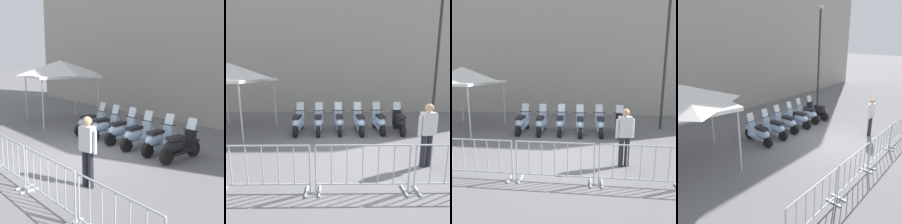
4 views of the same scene
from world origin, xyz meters
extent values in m
plane|color=slate|center=(0.00, 0.00, 0.00)|extent=(120.00, 120.00, 0.00)
cube|color=#9E998E|center=(-1.50, 8.02, 6.75)|extent=(27.96, 7.51, 13.50)
cylinder|color=black|center=(-2.66, 2.64, 0.24)|extent=(0.21, 0.50, 0.48)
cylinder|color=black|center=(-2.46, 1.42, 0.24)|extent=(0.21, 0.50, 0.48)
cube|color=#A8C1E0|center=(-2.56, 2.03, 0.28)|extent=(0.41, 0.90, 0.10)
ellipsoid|color=#A8C1E0|center=(-2.52, 1.75, 0.52)|extent=(0.49, 0.89, 0.40)
cube|color=black|center=(-2.52, 1.78, 0.74)|extent=(0.37, 0.64, 0.10)
cube|color=#A8C1E0|center=(-2.63, 2.46, 0.55)|extent=(0.36, 0.19, 0.60)
cylinder|color=black|center=(-2.63, 2.46, 0.88)|extent=(0.56, 0.12, 0.04)
cube|color=silver|center=(-2.64, 2.51, 1.06)|extent=(0.34, 0.19, 0.35)
cube|color=#A8C1E0|center=(-2.66, 2.64, 0.51)|extent=(0.25, 0.35, 0.06)
cylinder|color=black|center=(-1.85, 2.78, 0.24)|extent=(0.24, 0.50, 0.48)
cylinder|color=black|center=(-1.58, 1.57, 0.24)|extent=(0.24, 0.50, 0.48)
cube|color=#A8C1E0|center=(-1.71, 2.18, 0.28)|extent=(0.46, 0.91, 0.10)
ellipsoid|color=#A8C1E0|center=(-1.65, 1.90, 0.52)|extent=(0.53, 0.90, 0.40)
cube|color=black|center=(-1.66, 1.93, 0.74)|extent=(0.40, 0.65, 0.10)
cube|color=#A8C1E0|center=(-1.81, 2.60, 0.55)|extent=(0.36, 0.21, 0.60)
cylinder|color=black|center=(-1.81, 2.60, 0.88)|extent=(0.55, 0.16, 0.04)
cube|color=silver|center=(-1.82, 2.65, 1.06)|extent=(0.34, 0.21, 0.35)
cube|color=#A8C1E0|center=(-1.85, 2.78, 0.51)|extent=(0.26, 0.36, 0.06)
cylinder|color=black|center=(-1.03, 3.01, 0.24)|extent=(0.24, 0.50, 0.48)
cylinder|color=black|center=(-0.75, 1.80, 0.24)|extent=(0.24, 0.50, 0.48)
cube|color=#A8C1E0|center=(-0.89, 2.41, 0.28)|extent=(0.47, 0.91, 0.10)
ellipsoid|color=#A8C1E0|center=(-0.82, 2.13, 0.52)|extent=(0.54, 0.90, 0.40)
cube|color=black|center=(-0.83, 2.16, 0.74)|extent=(0.41, 0.65, 0.10)
cube|color=#A8C1E0|center=(-0.98, 2.83, 0.55)|extent=(0.36, 0.21, 0.60)
cylinder|color=black|center=(-0.98, 2.83, 0.88)|extent=(0.55, 0.16, 0.04)
cube|color=silver|center=(-1.00, 2.88, 1.06)|extent=(0.34, 0.21, 0.35)
cube|color=#A8C1E0|center=(-1.03, 3.01, 0.51)|extent=(0.27, 0.36, 0.06)
cylinder|color=black|center=(-0.19, 3.12, 0.24)|extent=(0.25, 0.50, 0.48)
cylinder|color=black|center=(0.12, 1.91, 0.24)|extent=(0.25, 0.50, 0.48)
cube|color=#A8C1E0|center=(-0.04, 2.52, 0.28)|extent=(0.48, 0.91, 0.10)
ellipsoid|color=#A8C1E0|center=(0.03, 2.24, 0.52)|extent=(0.55, 0.90, 0.40)
cube|color=black|center=(0.03, 2.27, 0.74)|extent=(0.42, 0.65, 0.10)
cube|color=#A8C1E0|center=(-0.14, 2.94, 0.55)|extent=(0.36, 0.22, 0.60)
cylinder|color=black|center=(-0.14, 2.94, 0.88)|extent=(0.55, 0.17, 0.04)
cube|color=silver|center=(-0.15, 2.98, 1.06)|extent=(0.34, 0.21, 0.35)
cube|color=#A8C1E0|center=(-0.19, 3.12, 0.51)|extent=(0.27, 0.36, 0.06)
cylinder|color=black|center=(0.64, 3.36, 0.24)|extent=(0.25, 0.50, 0.48)
cylinder|color=black|center=(0.94, 2.16, 0.24)|extent=(0.25, 0.50, 0.48)
cube|color=#A8C1E0|center=(0.79, 2.76, 0.28)|extent=(0.48, 0.91, 0.10)
ellipsoid|color=#A8C1E0|center=(0.86, 2.49, 0.52)|extent=(0.55, 0.90, 0.40)
cube|color=black|center=(0.85, 2.52, 0.74)|extent=(0.42, 0.65, 0.10)
cube|color=#A8C1E0|center=(0.69, 3.18, 0.55)|extent=(0.36, 0.22, 0.60)
cylinder|color=black|center=(0.69, 3.18, 0.88)|extent=(0.55, 0.17, 0.04)
cube|color=silver|center=(0.67, 3.23, 1.06)|extent=(0.34, 0.21, 0.35)
cube|color=#A8C1E0|center=(0.64, 3.36, 0.51)|extent=(0.27, 0.36, 0.06)
cylinder|color=black|center=(1.56, 3.47, 0.24)|extent=(0.20, 0.49, 0.48)
cylinder|color=black|center=(1.73, 2.24, 0.24)|extent=(0.20, 0.49, 0.48)
cube|color=black|center=(1.64, 2.86, 0.28)|extent=(0.40, 0.90, 0.10)
ellipsoid|color=black|center=(1.68, 2.58, 0.52)|extent=(0.47, 0.88, 0.40)
cube|color=black|center=(1.68, 2.61, 0.74)|extent=(0.36, 0.63, 0.10)
cube|color=black|center=(1.58, 3.29, 0.55)|extent=(0.36, 0.19, 0.60)
cylinder|color=black|center=(1.58, 3.29, 0.88)|extent=(0.56, 0.11, 0.04)
cube|color=silver|center=(1.58, 3.34, 1.06)|extent=(0.34, 0.18, 0.35)
cube|color=black|center=(1.56, 3.47, 0.51)|extent=(0.24, 0.34, 0.06)
cube|color=#B2B5B7|center=(-0.81, -2.12, 0.02)|extent=(0.12, 0.44, 0.04)
cylinder|color=#B2B5B7|center=(-0.73, -2.11, 0.53)|extent=(0.04, 0.04, 1.05)
cylinder|color=#B2B5B7|center=(-1.71, -2.29, 1.05)|extent=(1.95, 0.40, 0.04)
cylinder|color=#B2B5B7|center=(-1.71, -2.29, 0.18)|extent=(1.95, 0.40, 0.04)
cylinder|color=#B2B5B7|center=(-2.36, -2.41, 0.61)|extent=(0.02, 0.02, 0.87)
cylinder|color=#B2B5B7|center=(-2.03, -2.35, 0.61)|extent=(0.02, 0.02, 0.87)
cylinder|color=#B2B5B7|center=(-1.71, -2.29, 0.61)|extent=(0.02, 0.02, 0.87)
cylinder|color=#B2B5B7|center=(-1.38, -2.23, 0.61)|extent=(0.02, 0.02, 0.87)
cylinder|color=#B2B5B7|center=(-1.06, -2.17, 0.61)|extent=(0.02, 0.02, 0.87)
cube|color=#B2B5B7|center=(-0.54, -2.07, 0.02)|extent=(0.12, 0.44, 0.04)
cube|color=#B2B5B7|center=(1.25, -1.74, 0.02)|extent=(0.12, 0.44, 0.04)
cylinder|color=#B2B5B7|center=(-0.62, -2.08, 0.53)|extent=(0.04, 0.04, 1.05)
cylinder|color=#B2B5B7|center=(1.33, -1.72, 0.53)|extent=(0.04, 0.04, 1.05)
cylinder|color=#B2B5B7|center=(0.36, -1.90, 1.05)|extent=(1.95, 0.40, 0.04)
cylinder|color=#B2B5B7|center=(0.36, -1.90, 0.18)|extent=(1.95, 0.40, 0.04)
cylinder|color=#B2B5B7|center=(-0.29, -2.02, 0.61)|extent=(0.02, 0.02, 0.87)
cylinder|color=#B2B5B7|center=(0.03, -1.96, 0.61)|extent=(0.02, 0.02, 0.87)
cylinder|color=#B2B5B7|center=(0.36, -1.90, 0.61)|extent=(0.02, 0.02, 0.87)
cylinder|color=#B2B5B7|center=(0.68, -1.84, 0.61)|extent=(0.02, 0.02, 0.87)
cylinder|color=#B2B5B7|center=(1.00, -1.78, 0.61)|extent=(0.02, 0.02, 0.87)
cube|color=#B2B5B7|center=(1.52, -1.68, 0.02)|extent=(0.12, 0.44, 0.04)
cylinder|color=#B2B5B7|center=(1.45, -1.70, 0.53)|extent=(0.04, 0.04, 1.05)
cylinder|color=#B2B5B7|center=(2.42, -1.52, 1.05)|extent=(1.95, 0.40, 0.04)
cylinder|color=#B2B5B7|center=(2.42, -1.52, 0.18)|extent=(1.95, 0.40, 0.04)
cylinder|color=#B2B5B7|center=(1.77, -1.64, 0.61)|extent=(0.02, 0.02, 0.87)
cylinder|color=#B2B5B7|center=(2.10, -1.58, 0.61)|extent=(0.02, 0.02, 0.87)
cylinder|color=#B2B5B7|center=(2.42, -1.52, 0.61)|extent=(0.02, 0.02, 0.87)
cylinder|color=#B2B5B7|center=(2.74, -1.46, 0.61)|extent=(0.02, 0.02, 0.87)
cylinder|color=#B2B5B7|center=(3.07, -1.39, 0.61)|extent=(0.02, 0.02, 0.87)
cylinder|color=#2D332D|center=(3.42, 4.52, 3.00)|extent=(0.12, 0.12, 5.99)
cylinder|color=#23232D|center=(2.06, -0.36, 0.45)|extent=(0.14, 0.14, 0.90)
cylinder|color=#23232D|center=(1.89, -0.42, 0.45)|extent=(0.14, 0.14, 0.90)
cube|color=silver|center=(1.98, -0.39, 1.20)|extent=(0.42, 0.34, 0.60)
sphere|color=tan|center=(1.98, -0.39, 1.62)|extent=(0.22, 0.22, 0.22)
cylinder|color=silver|center=(2.19, -0.30, 1.15)|extent=(0.09, 0.09, 0.55)
cylinder|color=silver|center=(1.76, -0.48, 1.15)|extent=(0.09, 0.09, 0.55)
cylinder|color=silver|center=(-4.10, 0.48, 1.08)|extent=(0.06, 0.06, 2.15)
cylinder|color=silver|center=(-6.69, 3.07, 1.08)|extent=(0.06, 0.06, 2.15)
cylinder|color=silver|center=(-4.10, 3.07, 1.08)|extent=(0.06, 0.06, 2.15)
cube|color=white|center=(-5.40, 1.78, 2.20)|extent=(2.88, 2.88, 0.12)
pyramid|color=white|center=(-5.40, 1.78, 2.58)|extent=(2.88, 2.88, 0.65)
camera|label=1|loc=(8.27, -3.39, 3.11)|focal=49.32mm
camera|label=2|loc=(0.52, -5.89, 2.52)|focal=32.50mm
camera|label=3|loc=(2.20, -7.07, 2.88)|focal=37.14mm
camera|label=4|loc=(-6.87, -5.73, 4.19)|focal=35.75mm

